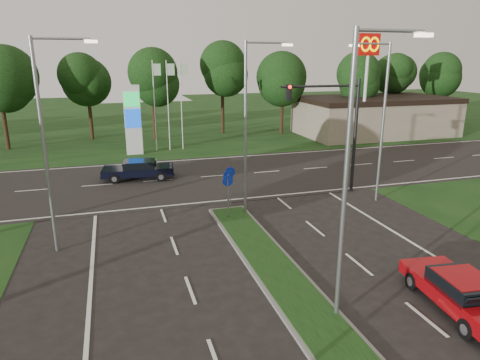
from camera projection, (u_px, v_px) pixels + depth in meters
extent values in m
cube|color=black|center=(155.00, 120.00, 58.93)|extent=(160.00, 50.00, 0.02)
cube|color=black|center=(201.00, 177.00, 30.39)|extent=(160.00, 12.00, 0.02)
cube|color=slate|center=(346.00, 359.00, 11.96)|extent=(2.00, 26.00, 0.12)
cube|color=gray|center=(374.00, 116.00, 46.99)|extent=(16.00, 9.00, 4.00)
cylinder|color=gray|center=(345.00, 185.00, 12.81)|extent=(0.16, 0.16, 9.00)
cylinder|color=gray|center=(391.00, 31.00, 11.90)|extent=(2.20, 0.10, 0.10)
cube|color=#FFF2CC|center=(424.00, 35.00, 12.23)|extent=(0.50, 0.22, 0.12)
cylinder|color=gray|center=(245.00, 132.00, 22.01)|extent=(0.16, 0.16, 9.00)
cylinder|color=gray|center=(267.00, 43.00, 21.11)|extent=(2.20, 0.10, 0.10)
cube|color=#FFF2CC|center=(287.00, 45.00, 21.44)|extent=(0.50, 0.22, 0.12)
cylinder|color=gray|center=(45.00, 151.00, 17.59)|extent=(0.16, 0.16, 9.00)
cylinder|color=gray|center=(61.00, 39.00, 16.69)|extent=(2.20, 0.10, 0.10)
cube|color=#FFF2CC|center=(91.00, 42.00, 17.02)|extent=(0.50, 0.22, 0.12)
cylinder|color=gray|center=(383.00, 125.00, 24.29)|extent=(0.16, 0.16, 9.00)
cylinder|color=gray|center=(373.00, 44.00, 22.77)|extent=(2.20, 0.10, 0.10)
cube|color=#FFF2CC|center=(354.00, 46.00, 22.49)|extent=(0.50, 0.22, 0.12)
cylinder|color=black|center=(355.00, 137.00, 26.26)|extent=(0.20, 0.20, 7.00)
cylinder|color=black|center=(321.00, 86.00, 24.72)|extent=(5.00, 0.14, 0.14)
cube|color=black|center=(289.00, 92.00, 24.25)|extent=(0.28, 0.28, 0.90)
sphere|color=#FF190C|center=(290.00, 87.00, 24.00)|extent=(0.20, 0.20, 0.20)
cylinder|color=gray|center=(228.00, 199.00, 22.18)|extent=(0.06, 0.06, 2.20)
cylinder|color=#0C26A5|center=(228.00, 181.00, 21.91)|extent=(0.56, 0.04, 0.56)
cylinder|color=gray|center=(228.00, 193.00, 23.18)|extent=(0.06, 0.06, 2.20)
cylinder|color=#0C26A5|center=(228.00, 176.00, 22.91)|extent=(0.56, 0.04, 0.56)
cylinder|color=gray|center=(230.00, 189.00, 23.91)|extent=(0.06, 0.06, 2.20)
cylinder|color=#0C26A5|center=(230.00, 172.00, 23.64)|extent=(0.56, 0.04, 0.56)
cube|color=silver|center=(133.00, 120.00, 36.74)|extent=(1.40, 0.30, 6.00)
cube|color=#0CA53F|center=(132.00, 99.00, 36.08)|extent=(1.30, 0.08, 1.20)
cube|color=#0C3FBF|center=(133.00, 118.00, 36.52)|extent=(1.30, 0.08, 1.60)
cylinder|color=silver|center=(155.00, 107.00, 37.94)|extent=(0.08, 0.08, 8.00)
cube|color=#B2D8B2|center=(157.00, 70.00, 37.16)|extent=(0.70, 0.02, 1.00)
cylinder|color=silver|center=(168.00, 106.00, 38.28)|extent=(0.08, 0.08, 8.00)
cube|color=#B2D8B2|center=(170.00, 69.00, 37.50)|extent=(0.70, 0.02, 1.00)
cylinder|color=silver|center=(181.00, 106.00, 38.61)|extent=(0.08, 0.08, 8.00)
cube|color=#B2D8B2|center=(184.00, 69.00, 37.83)|extent=(0.70, 0.02, 1.00)
cylinder|color=silver|center=(365.00, 92.00, 41.38)|extent=(0.30, 0.30, 10.00)
cube|color=#BF0C07|center=(369.00, 44.00, 40.17)|extent=(2.20, 0.35, 2.00)
torus|color=#FFC600|center=(366.00, 44.00, 39.84)|extent=(1.06, 0.16, 1.06)
torus|color=#FFC600|center=(374.00, 44.00, 40.09)|extent=(1.06, 0.16, 1.06)
cylinder|color=black|center=(169.00, 118.00, 44.52)|extent=(0.36, 0.36, 4.40)
sphere|color=black|center=(167.00, 75.00, 43.34)|extent=(6.00, 6.00, 6.00)
sphere|color=black|center=(170.00, 65.00, 42.96)|extent=(4.80, 4.80, 4.80)
cube|color=#9C080D|center=(461.00, 294.00, 14.29)|extent=(2.36, 4.74, 0.47)
cube|color=black|center=(465.00, 283.00, 14.08)|extent=(1.80, 2.17, 0.44)
cube|color=#9C080D|center=(466.00, 277.00, 14.02)|extent=(1.67, 1.80, 0.04)
cylinder|color=black|center=(412.00, 281.00, 15.59)|extent=(0.28, 0.66, 0.64)
cylinder|color=black|center=(454.00, 277.00, 15.89)|extent=(0.28, 0.66, 0.64)
cylinder|color=black|center=(467.00, 329.00, 12.83)|extent=(0.28, 0.66, 0.64)
cube|color=black|center=(138.00, 171.00, 29.78)|extent=(5.03, 2.55, 0.49)
cube|color=black|center=(139.00, 164.00, 29.67)|extent=(2.31, 1.93, 0.46)
cube|color=black|center=(139.00, 161.00, 29.60)|extent=(1.92, 1.78, 0.04)
cylinder|color=black|center=(114.00, 179.00, 28.74)|extent=(0.70, 0.30, 0.68)
cylinder|color=black|center=(117.00, 172.00, 30.46)|extent=(0.70, 0.30, 0.68)
cylinder|color=black|center=(161.00, 177.00, 29.25)|extent=(0.70, 0.30, 0.68)
cylinder|color=black|center=(161.00, 170.00, 30.97)|extent=(0.70, 0.30, 0.68)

